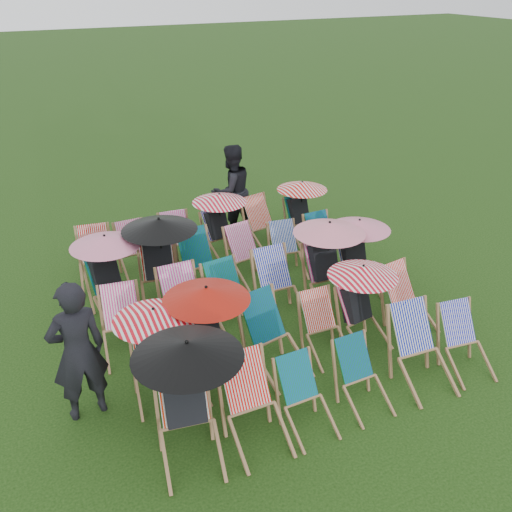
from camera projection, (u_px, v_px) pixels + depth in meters
name	position (u px, v px, depth m)	size (l,w,h in m)	color
ground	(257.00, 321.00, 8.92)	(100.00, 100.00, 0.00)	black
deckchair_0	(188.00, 400.00, 6.17)	(1.22, 1.29, 1.44)	#916743
deckchair_1	(255.00, 407.00, 6.46)	(0.66, 0.92, 0.99)	#916743
deckchair_2	(307.00, 399.00, 6.69)	(0.58, 0.79, 0.84)	#916743
deckchair_3	(364.00, 378.00, 7.04)	(0.57, 0.78, 0.83)	#916743
deckchair_4	(423.00, 350.00, 7.40)	(0.73, 0.97, 1.01)	#916743
deckchair_5	(467.00, 342.00, 7.67)	(0.67, 0.87, 0.88)	#916743
deckchair_6	(155.00, 353.00, 7.11)	(1.04, 1.10, 1.23)	#916743
deckchair_7	(209.00, 334.00, 7.37)	(1.13, 1.22, 1.34)	#916743
deckchair_8	(275.00, 337.00, 7.64)	(0.86, 1.06, 1.03)	#916743
deckchair_9	(326.00, 328.00, 7.99)	(0.59, 0.81, 0.86)	#916743
deckchair_10	(363.00, 304.00, 8.18)	(1.01, 1.09, 1.20)	#916743
deckchair_11	(409.00, 300.00, 8.60)	(0.74, 0.94, 0.93)	#916743
deckchair_12	(123.00, 325.00, 7.98)	(0.73, 0.93, 0.93)	#916743
deckchair_13	(186.00, 307.00, 8.35)	(0.67, 0.93, 1.01)	#916743
deckchair_14	(232.00, 299.00, 8.57)	(0.75, 0.97, 0.98)	#916743
deckchair_15	(280.00, 286.00, 8.89)	(0.67, 0.93, 1.01)	#916743
deckchair_16	(328.00, 262.00, 9.14)	(1.15, 1.20, 1.37)	#916743
deckchair_17	(358.00, 255.00, 9.53)	(1.04, 1.09, 1.24)	#916743
deckchair_18	(109.00, 274.00, 8.87)	(1.09, 1.19, 1.29)	#916743
deckchair_19	(160.00, 260.00, 9.12)	(1.21, 1.29, 1.43)	#916743
deckchair_20	(201.00, 264.00, 9.55)	(0.68, 0.94, 1.00)	#916743
deckchair_21	(250.00, 256.00, 9.90)	(0.75, 0.95, 0.94)	#916743
deckchair_22	(288.00, 251.00, 10.16)	(0.67, 0.86, 0.87)	#916743
deckchair_23	(326.00, 241.00, 10.47)	(0.62, 0.84, 0.89)	#916743
deckchair_24	(96.00, 259.00, 9.77)	(0.75, 0.96, 0.96)	#916743
deckchair_25	(136.00, 251.00, 10.10)	(0.62, 0.85, 0.90)	#916743
deckchair_26	(179.00, 242.00, 10.42)	(0.68, 0.90, 0.92)	#916743
deckchair_27	(221.00, 225.00, 10.69)	(1.02, 1.11, 1.21)	#916743
deckchair_28	(266.00, 225.00, 11.06)	(0.81, 1.00, 0.97)	#916743
deckchair_29	(302.00, 210.00, 11.35)	(1.00, 1.04, 1.18)	#916743
person_left	(78.00, 351.00, 6.68)	(0.68, 0.44, 1.85)	black
person_rear	(231.00, 191.00, 11.42)	(0.92, 0.71, 1.89)	black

